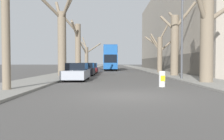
{
  "coord_description": "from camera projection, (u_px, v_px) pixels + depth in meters",
  "views": [
    {
      "loc": [
        -0.67,
        -9.59,
        1.47
      ],
      "look_at": [
        -0.7,
        27.54,
        0.2
      ],
      "focal_mm": 35.0,
      "sensor_mm": 36.0,
      "label": 1
    }
  ],
  "objects": [
    {
      "name": "traffic_bollard",
      "position": [
        162.0,
        79.0,
        13.19
      ],
      "size": [
        0.38,
        0.39,
        0.95
      ],
      "color": "white",
      "rests_on": "ground"
    },
    {
      "name": "parked_car_0",
      "position": [
        77.0,
        72.0,
        18.07
      ],
      "size": [
        1.78,
        4.44,
        1.44
      ],
      "color": "#9EA3AD",
      "rests_on": "ground"
    },
    {
      "name": "street_tree_right_2",
      "position": [
        160.0,
        52.0,
        30.01
      ],
      "size": [
        3.84,
        2.97,
        6.72
      ],
      "color": "#7A6B56",
      "rests_on": "ground"
    },
    {
      "name": "street_tree_left_0",
      "position": [
        5.0,
        12.0,
        10.89
      ],
      "size": [
        3.57,
        2.62,
        8.33
      ],
      "color": "#7A6B56",
      "rests_on": "ground"
    },
    {
      "name": "ground_plane",
      "position": [
        127.0,
        96.0,
        9.63
      ],
      "size": [
        300.0,
        300.0,
        0.0
      ],
      "primitive_type": "plane",
      "color": "#4C4947"
    },
    {
      "name": "street_tree_left_2",
      "position": [
        77.0,
        45.0,
        33.4
      ],
      "size": [
        2.78,
        3.3,
        8.69
      ],
      "color": "#7A6B56",
      "rests_on": "ground"
    },
    {
      "name": "sidewalk_right",
      "position": [
        138.0,
        68.0,
        59.59
      ],
      "size": [
        3.47,
        120.0,
        0.12
      ],
      "primitive_type": "cube",
      "color": "gray",
      "rests_on": "ground"
    },
    {
      "name": "street_tree_right_0",
      "position": [
        207.0,
        32.0,
        15.09
      ],
      "size": [
        2.9,
        2.86,
        7.43
      ],
      "color": "#7A6B56",
      "rests_on": "ground"
    },
    {
      "name": "sidewalk_left",
      "position": [
        91.0,
        68.0,
        59.6
      ],
      "size": [
        3.47,
        120.0,
        0.12
      ],
      "primitive_type": "cube",
      "color": "gray",
      "rests_on": "ground"
    },
    {
      "name": "street_tree_left_1",
      "position": [
        62.0,
        38.0,
        22.36
      ],
      "size": [
        3.47,
        3.21,
        8.64
      ],
      "color": "#7A6B56",
      "rests_on": "ground"
    },
    {
      "name": "street_tree_right_1",
      "position": [
        175.0,
        42.0,
        23.15
      ],
      "size": [
        3.39,
        2.62,
        7.73
      ],
      "color": "#7A6B56",
      "rests_on": "ground"
    },
    {
      "name": "street_tree_left_3",
      "position": [
        87.0,
        55.0,
        45.5
      ],
      "size": [
        4.5,
        4.82,
        6.94
      ],
      "color": "#7A6B56",
      "rests_on": "ground"
    },
    {
      "name": "parked_car_2",
      "position": [
        91.0,
        68.0,
        30.02
      ],
      "size": [
        1.78,
        4.07,
        1.4
      ],
      "color": "maroon",
      "rests_on": "ground"
    },
    {
      "name": "double_decker_bus",
      "position": [
        111.0,
        57.0,
        42.87
      ],
      "size": [
        2.48,
        11.63,
        4.58
      ],
      "color": "#19519E",
      "rests_on": "ground"
    },
    {
      "name": "building_facade_right",
      "position": [
        185.0,
        29.0,
        40.96
      ],
      "size": [
        10.08,
        45.44,
        15.7
      ],
      "color": "#9E9384",
      "rests_on": "ground"
    },
    {
      "name": "lamp_post",
      "position": [
        181.0,
        27.0,
        18.1
      ],
      "size": [
        1.4,
        0.2,
        7.93
      ],
      "color": "#4C4F54",
      "rests_on": "ground"
    },
    {
      "name": "parked_car_1",
      "position": [
        86.0,
        69.0,
        24.67
      ],
      "size": [
        1.8,
        4.02,
        1.45
      ],
      "color": "black",
      "rests_on": "ground"
    }
  ]
}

